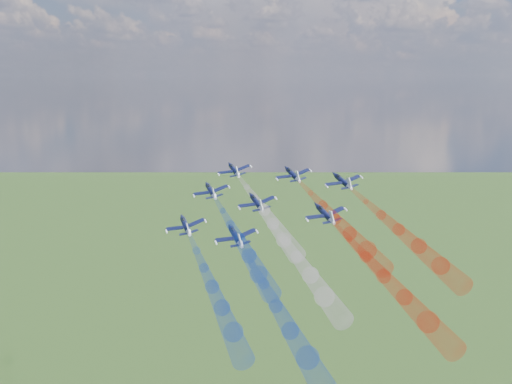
% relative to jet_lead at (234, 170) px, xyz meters
% --- Properties ---
extents(jet_lead, '(15.18, 16.02, 7.69)m').
position_rel_jet_lead_xyz_m(jet_lead, '(0.00, 0.00, 0.00)').
color(jet_lead, black).
extents(trail_lead, '(28.48, 41.63, 14.12)m').
position_rel_jet_lead_xyz_m(trail_lead, '(15.24, -23.74, -5.75)').
color(trail_lead, white).
extents(jet_inner_left, '(15.18, 16.02, 7.69)m').
position_rel_jet_lead_xyz_m(jet_inner_left, '(-1.67, -14.73, -3.38)').
color(jet_inner_left, black).
extents(trail_inner_left, '(28.48, 41.63, 14.12)m').
position_rel_jet_lead_xyz_m(trail_inner_left, '(13.58, -38.47, -9.13)').
color(trail_inner_left, blue).
extents(jet_inner_right, '(15.18, 16.02, 7.69)m').
position_rel_jet_lead_xyz_m(jet_inner_right, '(18.20, -5.41, 0.39)').
color(jet_inner_right, black).
extents(trail_inner_right, '(28.48, 41.63, 14.12)m').
position_rel_jet_lead_xyz_m(trail_inner_right, '(33.45, -29.15, -5.36)').
color(trail_inner_right, red).
extents(jet_outer_left, '(15.18, 16.02, 7.69)m').
position_rel_jet_lead_xyz_m(jet_outer_left, '(-2.07, -31.40, -8.71)').
color(jet_outer_left, black).
extents(trail_outer_left, '(28.48, 41.63, 14.12)m').
position_rel_jet_lead_xyz_m(trail_outer_left, '(13.17, -55.13, -14.46)').
color(trail_outer_left, blue).
extents(jet_center_third, '(15.18, 16.02, 7.69)m').
position_rel_jet_lead_xyz_m(jet_center_third, '(12.54, -20.80, -4.45)').
color(jet_center_third, black).
extents(trail_center_third, '(28.48, 41.63, 14.12)m').
position_rel_jet_lead_xyz_m(trail_center_third, '(27.78, -44.54, -10.20)').
color(trail_center_third, white).
extents(jet_outer_right, '(15.18, 16.02, 7.69)m').
position_rel_jet_lead_xyz_m(jet_outer_right, '(32.27, -10.74, 0.14)').
color(jet_outer_right, black).
extents(trail_outer_right, '(28.48, 41.63, 14.12)m').
position_rel_jet_lead_xyz_m(trail_outer_right, '(47.51, -34.48, -5.61)').
color(trail_outer_right, red).
extents(jet_rear_left, '(15.18, 16.02, 7.69)m').
position_rel_jet_lead_xyz_m(jet_rear_left, '(12.32, -37.17, -8.81)').
color(jet_rear_left, black).
extents(trail_rear_left, '(28.48, 41.63, 14.12)m').
position_rel_jet_lead_xyz_m(trail_rear_left, '(27.56, -60.91, -14.56)').
color(trail_rear_left, blue).
extents(jet_rear_right, '(15.18, 16.02, 7.69)m').
position_rel_jet_lead_xyz_m(jet_rear_right, '(30.60, -27.04, -4.81)').
color(jet_rear_right, black).
extents(trail_rear_right, '(28.48, 41.63, 14.12)m').
position_rel_jet_lead_xyz_m(trail_rear_right, '(45.84, -50.78, -10.55)').
color(trail_rear_right, red).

